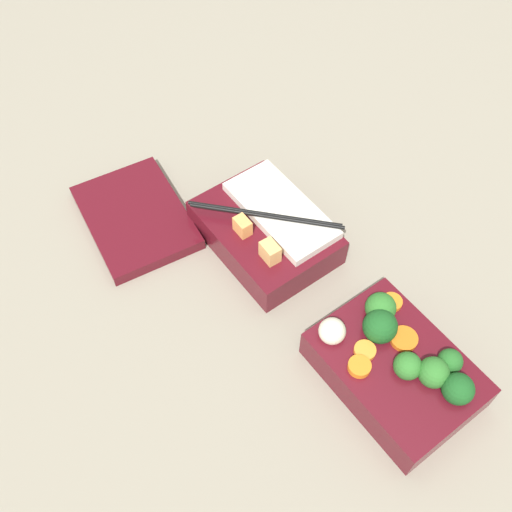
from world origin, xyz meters
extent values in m
plane|color=gray|center=(0.00, 0.00, 0.00)|extent=(3.00, 3.00, 0.00)
cube|color=#510F19|center=(-0.12, 0.00, 0.02)|extent=(0.19, 0.14, 0.05)
sphere|color=#19511E|center=(-0.08, -0.01, 0.06)|extent=(0.04, 0.04, 0.04)
sphere|color=#2D7028|center=(-0.13, 0.00, 0.05)|extent=(0.03, 0.03, 0.03)
sphere|color=#2D7028|center=(-0.06, -0.03, 0.06)|extent=(0.04, 0.04, 0.04)
sphere|color=#19511E|center=(-0.19, -0.02, 0.06)|extent=(0.04, 0.04, 0.04)
sphere|color=#2D7028|center=(-0.16, -0.02, 0.06)|extent=(0.04, 0.04, 0.04)
sphere|color=#236023|center=(-0.16, -0.04, 0.05)|extent=(0.03, 0.03, 0.03)
cylinder|color=orange|center=(-0.09, 0.02, 0.05)|extent=(0.03, 0.03, 0.01)
cylinder|color=orange|center=(-0.06, -0.05, 0.05)|extent=(0.03, 0.03, 0.01)
cylinder|color=orange|center=(-0.10, 0.04, 0.05)|extent=(0.04, 0.04, 0.01)
cylinder|color=orange|center=(-0.11, -0.02, 0.05)|extent=(0.04, 0.04, 0.01)
sphere|color=beige|center=(-0.05, 0.04, 0.05)|extent=(0.03, 0.03, 0.03)
cube|color=#510F19|center=(0.13, 0.00, 0.02)|extent=(0.19, 0.14, 0.05)
cube|color=silver|center=(0.13, -0.03, 0.05)|extent=(0.16, 0.08, 0.01)
cube|color=#EAB266|center=(0.08, 0.03, 0.06)|extent=(0.03, 0.02, 0.03)
cube|color=#F4A356|center=(0.14, 0.03, 0.06)|extent=(0.02, 0.02, 0.02)
cylinder|color=black|center=(0.13, 0.00, 0.06)|extent=(0.16, 0.14, 0.01)
cylinder|color=black|center=(0.13, 0.00, 0.06)|extent=(0.16, 0.14, 0.01)
cube|color=#510F19|center=(0.27, 0.13, 0.01)|extent=(0.20, 0.16, 0.02)
camera|label=1|loc=(-0.27, 0.31, 0.67)|focal=42.00mm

